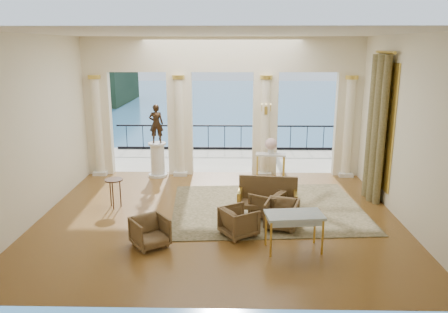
{
  "coord_description": "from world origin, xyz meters",
  "views": [
    {
      "loc": [
        0.36,
        -10.37,
        4.23
      ],
      "look_at": [
        0.12,
        0.6,
        1.43
      ],
      "focal_mm": 35.0,
      "sensor_mm": 36.0,
      "label": 1
    }
  ],
  "objects_px": {
    "armchair_b": "(282,213)",
    "game_table": "(294,217)",
    "armchair_a": "(150,231)",
    "armchair_d": "(239,220)",
    "armchair_c": "(267,203)",
    "console_table": "(271,158)",
    "statue": "(156,124)",
    "pedestal": "(158,160)",
    "side_table": "(114,183)",
    "settee": "(268,197)"
  },
  "relations": [
    {
      "from": "armchair_c",
      "to": "statue",
      "type": "distance_m",
      "value": 5.03
    },
    {
      "from": "armchair_c",
      "to": "settee",
      "type": "xyz_separation_m",
      "value": [
        0.02,
        0.1,
        0.12
      ]
    },
    {
      "from": "armchair_b",
      "to": "settee",
      "type": "bearing_deg",
      "value": 125.45
    },
    {
      "from": "armchair_d",
      "to": "side_table",
      "type": "relative_size",
      "value": 0.94
    },
    {
      "from": "armchair_b",
      "to": "armchair_c",
      "type": "xyz_separation_m",
      "value": [
        -0.29,
        0.7,
        -0.0
      ]
    },
    {
      "from": "armchair_b",
      "to": "pedestal",
      "type": "height_order",
      "value": "pedestal"
    },
    {
      "from": "settee",
      "to": "game_table",
      "type": "height_order",
      "value": "settee"
    },
    {
      "from": "game_table",
      "to": "side_table",
      "type": "distance_m",
      "value": 5.07
    },
    {
      "from": "game_table",
      "to": "side_table",
      "type": "bearing_deg",
      "value": 144.55
    },
    {
      "from": "armchair_a",
      "to": "settee",
      "type": "xyz_separation_m",
      "value": [
        2.67,
        1.84,
        0.13
      ]
    },
    {
      "from": "settee",
      "to": "statue",
      "type": "xyz_separation_m",
      "value": [
        -3.38,
        3.37,
        1.28
      ]
    },
    {
      "from": "armchair_d",
      "to": "game_table",
      "type": "relative_size",
      "value": 0.58
    },
    {
      "from": "game_table",
      "to": "statue",
      "type": "xyz_separation_m",
      "value": [
        -3.78,
        5.31,
        1.04
      ]
    },
    {
      "from": "armchair_a",
      "to": "settee",
      "type": "bearing_deg",
      "value": -1.33
    },
    {
      "from": "settee",
      "to": "side_table",
      "type": "distance_m",
      "value": 4.08
    },
    {
      "from": "armchair_b",
      "to": "game_table",
      "type": "bearing_deg",
      "value": -66.95
    },
    {
      "from": "statue",
      "to": "side_table",
      "type": "height_order",
      "value": "statue"
    },
    {
      "from": "pedestal",
      "to": "armchair_d",
      "type": "bearing_deg",
      "value": -60.26
    },
    {
      "from": "pedestal",
      "to": "side_table",
      "type": "xyz_separation_m",
      "value": [
        -0.67,
        -2.88,
        0.13
      ]
    },
    {
      "from": "armchair_c",
      "to": "statue",
      "type": "relative_size",
      "value": 0.59
    },
    {
      "from": "game_table",
      "to": "armchair_c",
      "type": "bearing_deg",
      "value": 96.03
    },
    {
      "from": "armchair_a",
      "to": "armchair_b",
      "type": "height_order",
      "value": "armchair_b"
    },
    {
      "from": "armchair_b",
      "to": "armchair_c",
      "type": "height_order",
      "value": "armchair_b"
    },
    {
      "from": "armchair_d",
      "to": "settee",
      "type": "xyz_separation_m",
      "value": [
        0.74,
        1.24,
        0.12
      ]
    },
    {
      "from": "settee",
      "to": "pedestal",
      "type": "height_order",
      "value": "pedestal"
    },
    {
      "from": "settee",
      "to": "pedestal",
      "type": "bearing_deg",
      "value": 141.63
    },
    {
      "from": "armchair_c",
      "to": "console_table",
      "type": "distance_m",
      "value": 3.06
    },
    {
      "from": "armchair_a",
      "to": "pedestal",
      "type": "distance_m",
      "value": 5.26
    },
    {
      "from": "armchair_b",
      "to": "side_table",
      "type": "distance_m",
      "value": 4.52
    },
    {
      "from": "armchair_b",
      "to": "armchair_c",
      "type": "bearing_deg",
      "value": 129.1
    },
    {
      "from": "armchair_b",
      "to": "settee",
      "type": "relative_size",
      "value": 0.49
    },
    {
      "from": "armchair_a",
      "to": "armchair_c",
      "type": "bearing_deg",
      "value": -2.72
    },
    {
      "from": "statue",
      "to": "pedestal",
      "type": "bearing_deg",
      "value": 177.26
    },
    {
      "from": "game_table",
      "to": "console_table",
      "type": "relative_size",
      "value": 1.28
    },
    {
      "from": "settee",
      "to": "side_table",
      "type": "xyz_separation_m",
      "value": [
        -4.05,
        0.49,
        0.18
      ]
    },
    {
      "from": "side_table",
      "to": "statue",
      "type": "bearing_deg",
      "value": 76.89
    },
    {
      "from": "armchair_b",
      "to": "console_table",
      "type": "height_order",
      "value": "console_table"
    },
    {
      "from": "pedestal",
      "to": "armchair_b",
      "type": "bearing_deg",
      "value": -48.82
    },
    {
      "from": "statue",
      "to": "armchair_a",
      "type": "bearing_deg",
      "value": 95.02
    },
    {
      "from": "side_table",
      "to": "settee",
      "type": "bearing_deg",
      "value": -6.85
    },
    {
      "from": "armchair_c",
      "to": "armchair_d",
      "type": "distance_m",
      "value": 1.35
    },
    {
      "from": "armchair_d",
      "to": "armchair_a",
      "type": "bearing_deg",
      "value": 74.85
    },
    {
      "from": "armchair_a",
      "to": "armchair_d",
      "type": "relative_size",
      "value": 0.98
    },
    {
      "from": "armchair_d",
      "to": "pedestal",
      "type": "bearing_deg",
      "value": -2.47
    },
    {
      "from": "armchair_b",
      "to": "statue",
      "type": "height_order",
      "value": "statue"
    },
    {
      "from": "armchair_d",
      "to": "pedestal",
      "type": "distance_m",
      "value": 5.32
    },
    {
      "from": "statue",
      "to": "armchair_b",
      "type": "bearing_deg",
      "value": 128.44
    },
    {
      "from": "armchair_d",
      "to": "statue",
      "type": "xyz_separation_m",
      "value": [
        -2.64,
        4.61,
        1.4
      ]
    },
    {
      "from": "armchair_b",
      "to": "statue",
      "type": "bearing_deg",
      "value": 147.74
    },
    {
      "from": "armchair_c",
      "to": "console_table",
      "type": "relative_size",
      "value": 0.76
    }
  ]
}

